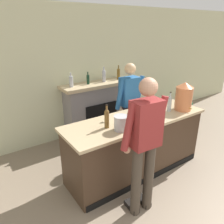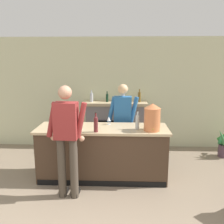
% 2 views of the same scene
% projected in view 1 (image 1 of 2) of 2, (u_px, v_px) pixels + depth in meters
% --- Properties ---
extents(wall_back_panel, '(12.00, 0.07, 2.75)m').
position_uv_depth(wall_back_panel, '(74.00, 74.00, 4.60)').
color(wall_back_panel, beige).
rests_on(wall_back_panel, ground_plane).
extents(bar_counter, '(2.41, 0.78, 0.98)m').
position_uv_depth(bar_counter, '(136.00, 145.00, 3.62)').
color(bar_counter, '#432F21').
rests_on(bar_counter, ground_plane).
extents(fireplace_stone, '(1.55, 0.52, 1.52)m').
position_uv_depth(fireplace_stone, '(97.00, 108.00, 4.88)').
color(fireplace_stone, gray).
rests_on(fireplace_stone, ground_plane).
extents(potted_plant_corner, '(0.50, 0.50, 0.73)m').
position_uv_depth(potted_plant_corner, '(184.00, 103.00, 5.99)').
color(potted_plant_corner, '#553E4C').
rests_on(potted_plant_corner, ground_plane).
extents(person_customer, '(0.66, 0.32, 1.82)m').
position_uv_depth(person_customer, '(144.00, 144.00, 2.61)').
color(person_customer, '#443B30').
rests_on(person_customer, ground_plane).
extents(person_bartender, '(0.66, 0.30, 1.72)m').
position_uv_depth(person_bartender, '(129.00, 104.00, 4.15)').
color(person_bartender, '#3F2E3A').
rests_on(person_bartender, ground_plane).
extents(copper_dispenser, '(0.29, 0.33, 0.48)m').
position_uv_depth(copper_dispenser, '(184.00, 96.00, 3.68)').
color(copper_dispenser, '#CC7244').
rests_on(copper_dispenser, bar_counter).
extents(ice_bucket_steel, '(0.21, 0.21, 0.21)m').
position_uv_depth(ice_bucket_steel, '(121.00, 123.00, 3.00)').
color(ice_bucket_steel, silver).
rests_on(ice_bucket_steel, bar_counter).
extents(wine_bottle_riesling_slim, '(0.07, 0.07, 0.34)m').
position_uv_depth(wine_bottle_riesling_slim, '(170.00, 103.00, 3.65)').
color(wine_bottle_riesling_slim, '#A7B0AE').
rests_on(wine_bottle_riesling_slim, bar_counter).
extents(wine_bottle_burgundy_dark, '(0.07, 0.07, 0.35)m').
position_uv_depth(wine_bottle_burgundy_dark, '(107.00, 118.00, 3.06)').
color(wine_bottle_burgundy_dark, brown).
rests_on(wine_bottle_burgundy_dark, bar_counter).
extents(wine_bottle_merlot_tall, '(0.07, 0.07, 0.34)m').
position_uv_depth(wine_bottle_merlot_tall, '(146.00, 116.00, 3.11)').
color(wine_bottle_merlot_tall, maroon).
rests_on(wine_bottle_merlot_tall, bar_counter).
extents(wine_glass_by_dispenser, '(0.07, 0.07, 0.15)m').
position_uv_depth(wine_glass_by_dispenser, '(133.00, 106.00, 3.64)').
color(wine_glass_by_dispenser, silver).
rests_on(wine_glass_by_dispenser, bar_counter).
extents(wine_glass_front_left, '(0.07, 0.07, 0.16)m').
position_uv_depth(wine_glass_front_left, '(107.00, 114.00, 3.28)').
color(wine_glass_front_left, silver).
rests_on(wine_glass_front_left, bar_counter).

